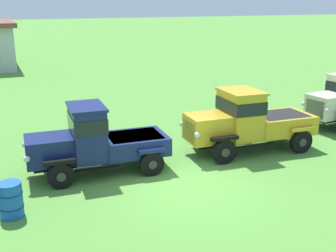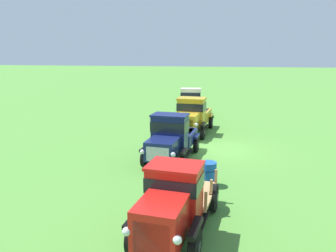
{
  "view_description": "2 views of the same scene",
  "coord_description": "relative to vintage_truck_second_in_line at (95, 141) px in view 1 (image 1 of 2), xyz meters",
  "views": [
    {
      "loc": [
        -5.11,
        -10.5,
        5.36
      ],
      "look_at": [
        0.62,
        2.86,
        1.0
      ],
      "focal_mm": 45.0,
      "sensor_mm": 36.0,
      "label": 1
    },
    {
      "loc": [
        -16.71,
        -1.03,
        4.89
      ],
      "look_at": [
        0.62,
        2.86,
        1.0
      ],
      "focal_mm": 35.0,
      "sensor_mm": 36.0,
      "label": 2
    }
  ],
  "objects": [
    {
      "name": "ground_plane",
      "position": [
        2.26,
        -2.07,
        -1.08
      ],
      "size": [
        240.0,
        240.0,
        0.0
      ],
      "primitive_type": "plane",
      "color": "#518E38"
    },
    {
      "name": "oil_drum_beside_row",
      "position": [
        -2.71,
        -2.02,
        -0.61
      ],
      "size": [
        0.64,
        0.64,
        0.93
      ],
      "color": "#1951B2",
      "rests_on": "ground"
    },
    {
      "name": "vintage_truck_second_in_line",
      "position": [
        0.0,
        0.0,
        0.0
      ],
      "size": [
        4.61,
        2.17,
        2.25
      ],
      "color": "black",
      "rests_on": "ground"
    },
    {
      "name": "vintage_truck_midrow_center",
      "position": [
        5.6,
        -0.16,
        0.06
      ],
      "size": [
        5.0,
        2.26,
        2.3
      ],
      "color": "black",
      "rests_on": "ground"
    }
  ]
}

